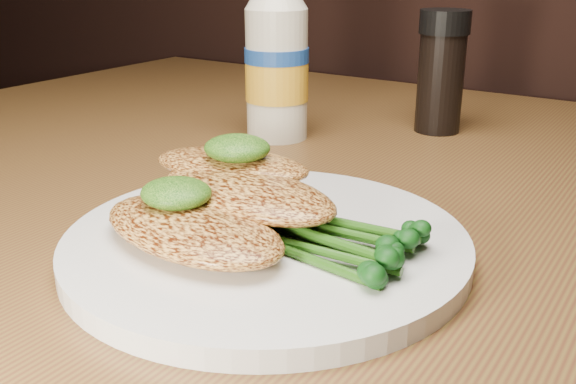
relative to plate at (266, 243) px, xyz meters
The scene contains 9 objects.
plate is the anchor object (origin of this frame).
chicken_front 0.05m from the plate, 125.11° to the right, with size 0.14×0.08×0.02m, color gold.
chicken_mid 0.04m from the plate, 153.92° to the left, with size 0.15×0.07×0.02m, color gold.
chicken_back 0.08m from the plate, 146.50° to the left, with size 0.12×0.06×0.02m, color gold.
pesto_front 0.07m from the plate, 146.50° to the right, with size 0.05×0.04×0.02m, color black.
pesto_back 0.08m from the plate, 144.92° to the left, with size 0.05×0.04×0.02m, color black.
broccolini_bundle 0.05m from the plate, ahead, with size 0.12×0.09×0.02m, color #214F11, non-canonical shape.
mayo_bottle 0.30m from the plate, 122.90° to the left, with size 0.07×0.07×0.19m, color beige, non-canonical shape.
pepper_grinder 0.36m from the plate, 93.46° to the left, with size 0.05×0.05×0.13m, color black, non-canonical shape.
Camera 1 is at (0.26, 0.54, 0.94)m, focal length 40.60 mm.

